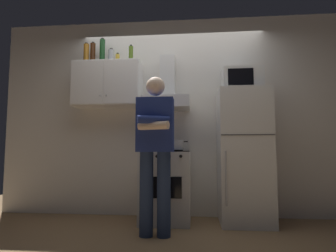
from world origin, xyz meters
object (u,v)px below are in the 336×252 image
(bottle_wine_green, at_px, (102,51))
(stove_oven, at_px, (166,186))
(range_hood, at_px, (167,95))
(person_standing, at_px, (155,147))
(bottle_rum_dark, at_px, (93,54))
(bottle_spice_jar, at_px, (118,59))
(bottle_liquor_amber, at_px, (86,54))
(bottle_canister_steel, at_px, (111,56))
(microwave, at_px, (242,80))
(bottle_olive_oil, at_px, (131,54))
(upper_cabinet, at_px, (108,85))
(refrigerator, at_px, (244,156))
(cooking_pot, at_px, (176,145))

(bottle_wine_green, bearing_deg, stove_oven, -8.39)
(stove_oven, height_order, range_hood, range_hood)
(stove_oven, distance_m, person_standing, 0.77)
(bottle_rum_dark, distance_m, bottle_spice_jar, 0.36)
(bottle_rum_dark, bearing_deg, stove_oven, -8.18)
(bottle_liquor_amber, xyz_separation_m, bottle_wine_green, (0.23, -0.00, 0.03))
(bottle_spice_jar, relative_size, bottle_canister_steel, 0.72)
(microwave, bearing_deg, bottle_wine_green, 176.51)
(microwave, distance_m, bottle_olive_oil, 1.50)
(bottle_rum_dark, distance_m, bottle_olive_oil, 0.54)
(bottle_rum_dark, xyz_separation_m, bottle_spice_jar, (0.35, 0.00, -0.08))
(microwave, distance_m, bottle_spice_jar, 1.68)
(person_standing, distance_m, bottle_wine_green, 1.73)
(bottle_liquor_amber, bearing_deg, bottle_spice_jar, 2.68)
(bottle_liquor_amber, bearing_deg, upper_cabinet, -1.26)
(range_hood, xyz_separation_m, person_standing, (-0.05, -0.73, -0.70))
(bottle_canister_steel, bearing_deg, bottle_olive_oil, -2.53)
(refrigerator, relative_size, bottle_canister_steel, 7.91)
(upper_cabinet, height_order, bottle_olive_oil, bottle_olive_oil)
(bottle_olive_oil, distance_m, bottle_wine_green, 0.41)
(range_hood, xyz_separation_m, bottle_rum_dark, (-1.03, 0.02, 0.60))
(bottle_wine_green, bearing_deg, bottle_olive_oil, -1.84)
(cooking_pot, bearing_deg, stove_oven, 137.51)
(upper_cabinet, height_order, bottle_canister_steel, bottle_canister_steel)
(bottle_liquor_amber, bearing_deg, bottle_rum_dark, 10.22)
(stove_oven, relative_size, bottle_rum_dark, 2.81)
(refrigerator, xyz_separation_m, bottle_canister_steel, (-1.71, 0.13, 1.34))
(upper_cabinet, relative_size, bottle_liquor_amber, 3.03)
(person_standing, bearing_deg, bottle_wine_green, 138.73)
(bottle_canister_steel, bearing_deg, stove_oven, -9.70)
(stove_oven, xyz_separation_m, person_standing, (-0.05, -0.61, 0.47))
(person_standing, bearing_deg, range_hood, 86.09)
(cooking_pot, xyz_separation_m, bottle_spice_jar, (-0.81, 0.27, 1.18))
(range_hood, bearing_deg, bottle_olive_oil, -179.01)
(bottle_wine_green, bearing_deg, refrigerator, -4.05)
(bottle_olive_oil, relative_size, bottle_spice_jar, 1.64)
(microwave, bearing_deg, bottle_olive_oil, 176.05)
(person_standing, relative_size, bottle_rum_dark, 5.28)
(person_standing, height_order, bottle_rum_dark, bottle_rum_dark)
(cooking_pot, relative_size, bottle_spice_jar, 2.03)
(refrigerator, xyz_separation_m, bottle_olive_oil, (-1.44, 0.12, 1.36))
(range_hood, bearing_deg, microwave, -6.46)
(refrigerator, height_order, bottle_wine_green, bottle_wine_green)
(bottle_rum_dark, bearing_deg, upper_cabinet, -5.64)
(stove_oven, xyz_separation_m, bottle_wine_green, (-0.89, 0.13, 1.79))
(range_hood, height_order, bottle_rum_dark, bottle_rum_dark)
(person_standing, xyz_separation_m, cooking_pot, (0.18, 0.49, 0.03))
(bottle_olive_oil, distance_m, bottle_canister_steel, 0.28)
(microwave, height_order, bottle_rum_dark, bottle_rum_dark)
(bottle_olive_oil, bearing_deg, bottle_liquor_amber, 178.72)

